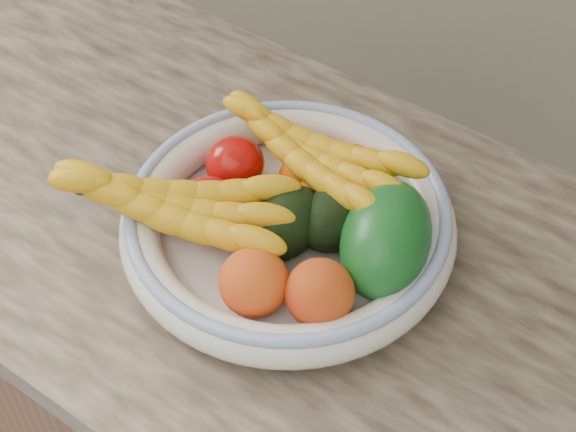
# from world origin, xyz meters

# --- Properties ---
(kitchen_counter) EXTENTS (2.44, 0.66, 1.40)m
(kitchen_counter) POSITION_xyz_m (0.00, 1.69, 0.46)
(kitchen_counter) COLOR brown
(kitchen_counter) RESTS_ON ground
(fruit_bowl) EXTENTS (0.39, 0.39, 0.08)m
(fruit_bowl) POSITION_xyz_m (0.00, 1.66, 0.95)
(fruit_bowl) COLOR white
(fruit_bowl) RESTS_ON kitchen_counter
(clementine_back_left) EXTENTS (0.07, 0.07, 0.05)m
(clementine_back_left) POSITION_xyz_m (-0.04, 1.76, 0.95)
(clementine_back_left) COLOR orange
(clementine_back_left) RESTS_ON fruit_bowl
(clementine_back_right) EXTENTS (0.07, 0.07, 0.05)m
(clementine_back_right) POSITION_xyz_m (0.01, 1.78, 0.95)
(clementine_back_right) COLOR #F35D05
(clementine_back_right) RESTS_ON fruit_bowl
(clementine_back_mid) EXTENTS (0.06, 0.06, 0.04)m
(clementine_back_mid) POSITION_xyz_m (0.00, 1.71, 0.95)
(clementine_back_mid) COLOR orange
(clementine_back_mid) RESTS_ON fruit_bowl
(clementine_extra) EXTENTS (0.06, 0.06, 0.05)m
(clementine_extra) POSITION_xyz_m (-0.03, 1.73, 0.95)
(clementine_extra) COLOR #F26005
(clementine_extra) RESTS_ON fruit_bowl
(tomato_left) EXTENTS (0.08, 0.08, 0.06)m
(tomato_left) POSITION_xyz_m (-0.10, 1.69, 0.96)
(tomato_left) COLOR #AC0B07
(tomato_left) RESTS_ON fruit_bowl
(tomato_near_left) EXTENTS (0.10, 0.10, 0.07)m
(tomato_near_left) POSITION_xyz_m (-0.08, 1.62, 0.96)
(tomato_near_left) COLOR #AF0D0F
(tomato_near_left) RESTS_ON fruit_bowl
(avocado_center) EXTENTS (0.08, 0.11, 0.07)m
(avocado_center) POSITION_xyz_m (0.01, 1.65, 0.96)
(avocado_center) COLOR black
(avocado_center) RESTS_ON fruit_bowl
(avocado_right) EXTENTS (0.09, 0.12, 0.08)m
(avocado_right) POSITION_xyz_m (0.05, 1.69, 0.96)
(avocado_right) COLOR black
(avocado_right) RESTS_ON fruit_bowl
(green_mango) EXTENTS (0.17, 0.19, 0.13)m
(green_mango) POSITION_xyz_m (0.12, 1.68, 0.98)
(green_mango) COLOR #0E4E18
(green_mango) RESTS_ON fruit_bowl
(peach_front) EXTENTS (0.09, 0.09, 0.08)m
(peach_front) POSITION_xyz_m (0.03, 1.56, 0.97)
(peach_front) COLOR orange
(peach_front) RESTS_ON fruit_bowl
(peach_right) EXTENTS (0.10, 0.10, 0.08)m
(peach_right) POSITION_xyz_m (0.09, 1.58, 0.97)
(peach_right) COLOR orange
(peach_right) RESTS_ON fruit_bowl
(banana_bunch_back) EXTENTS (0.29, 0.12, 0.08)m
(banana_bunch_back) POSITION_xyz_m (-0.01, 1.73, 0.99)
(banana_bunch_back) COLOR #F0B213
(banana_bunch_back) RESTS_ON fruit_bowl
(banana_bunch_front) EXTENTS (0.32, 0.23, 0.08)m
(banana_bunch_front) POSITION_xyz_m (-0.10, 1.58, 0.98)
(banana_bunch_front) COLOR gold
(banana_bunch_front) RESTS_ON fruit_bowl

